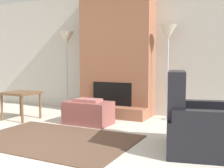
# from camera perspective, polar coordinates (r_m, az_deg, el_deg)

# --- Properties ---
(ground_plane) EXTENTS (24.00, 24.00, 0.00)m
(ground_plane) POSITION_cam_1_polar(r_m,az_deg,el_deg) (3.70, -18.47, -13.23)
(ground_plane) COLOR beige
(wall_back) EXTENTS (7.73, 0.06, 2.60)m
(wall_back) POSITION_cam_1_polar(r_m,az_deg,el_deg) (6.08, 1.90, 6.42)
(wall_back) COLOR #BCB7AD
(wall_back) RESTS_ON ground_plane
(fireplace) EXTENTS (1.54, 0.74, 2.60)m
(fireplace) POSITION_cam_1_polar(r_m,az_deg,el_deg) (5.84, 0.83, 5.79)
(fireplace) COLOR #935B42
(fireplace) RESTS_ON ground_plane
(ottoman) EXTENTS (0.82, 0.50, 0.45)m
(ottoman) POSITION_cam_1_polar(r_m,az_deg,el_deg) (5.02, -4.83, -5.76)
(ottoman) COLOR #8C4C47
(ottoman) RESTS_ON ground_plane
(armchair) EXTENTS (1.22, 1.18, 1.00)m
(armchair) POSITION_cam_1_polar(r_m,az_deg,el_deg) (3.70, 17.92, -8.47)
(armchair) COLOR black
(armchair) RESTS_ON ground_plane
(side_table) EXTENTS (0.58, 0.57, 0.53)m
(side_table) POSITION_cam_1_polar(r_m,az_deg,el_deg) (5.63, -17.99, -2.35)
(side_table) COLOR brown
(side_table) RESTS_ON ground_plane
(floor_lamp_left) EXTENTS (0.32, 0.32, 1.76)m
(floor_lamp_left) POSITION_cam_1_polar(r_m,az_deg,el_deg) (6.40, -9.23, 8.55)
(floor_lamp_left) COLOR #ADADB2
(floor_lamp_left) RESTS_ON ground_plane
(floor_lamp_right) EXTENTS (0.32, 0.32, 1.79)m
(floor_lamp_right) POSITION_cam_1_polar(r_m,az_deg,el_deg) (5.42, 11.34, 9.47)
(floor_lamp_right) COLOR #ADADB2
(floor_lamp_right) RESTS_ON ground_plane
(area_rug) EXTENTS (2.24, 1.51, 0.01)m
(area_rug) POSITION_cam_1_polar(r_m,az_deg,el_deg) (4.16, -11.56, -10.96)
(area_rug) COLOR brown
(area_rug) RESTS_ON ground_plane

